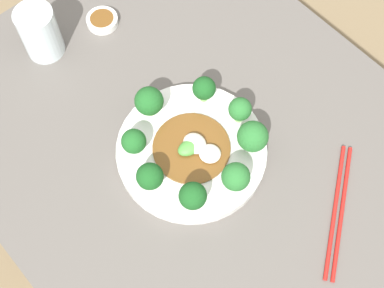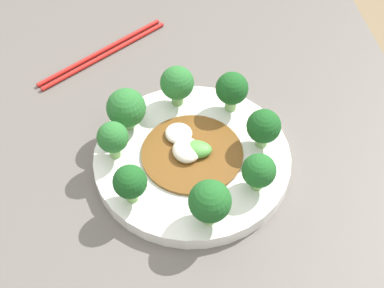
# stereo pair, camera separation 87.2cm
# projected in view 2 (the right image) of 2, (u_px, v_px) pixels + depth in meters

# --- Properties ---
(table) EXTENTS (0.99, 0.75, 0.71)m
(table) POSITION_uv_depth(u_px,v_px,m) (178.00, 282.00, 1.01)
(table) COLOR #5B5651
(table) RESTS_ON ground_plane
(plate) EXTENTS (0.27, 0.27, 0.02)m
(plate) POSITION_uv_depth(u_px,v_px,m) (192.00, 158.00, 0.73)
(plate) COLOR white
(plate) RESTS_ON table
(broccoli_northwest) EXTENTS (0.04, 0.04, 0.06)m
(broccoli_northwest) POSITION_uv_depth(u_px,v_px,m) (130.00, 182.00, 0.65)
(broccoli_northwest) COLOR #7AAD5B
(broccoli_northwest) RESTS_ON plate
(broccoli_southeast) EXTENTS (0.05, 0.05, 0.06)m
(broccoli_southeast) POSITION_uv_depth(u_px,v_px,m) (232.00, 89.00, 0.75)
(broccoli_southeast) COLOR #89B76B
(broccoli_southeast) RESTS_ON plate
(broccoli_east) EXTENTS (0.05, 0.05, 0.06)m
(broccoli_east) POSITION_uv_depth(u_px,v_px,m) (177.00, 84.00, 0.76)
(broccoli_east) COLOR #70A356
(broccoli_east) RESTS_ON plate
(broccoli_southwest) EXTENTS (0.04, 0.04, 0.05)m
(broccoli_southwest) POSITION_uv_depth(u_px,v_px,m) (259.00, 171.00, 0.66)
(broccoli_southwest) COLOR #7AAD5B
(broccoli_southwest) RESTS_ON plate
(broccoli_north) EXTENTS (0.04, 0.04, 0.06)m
(broccoli_north) POSITION_uv_depth(u_px,v_px,m) (113.00, 138.00, 0.69)
(broccoli_north) COLOR #7AAD5B
(broccoli_north) RESTS_ON plate
(broccoli_west) EXTENTS (0.05, 0.05, 0.07)m
(broccoli_west) POSITION_uv_depth(u_px,v_px,m) (210.00, 202.00, 0.63)
(broccoli_west) COLOR #89B76B
(broccoli_west) RESTS_ON plate
(broccoli_northeast) EXTENTS (0.05, 0.05, 0.06)m
(broccoli_northeast) POSITION_uv_depth(u_px,v_px,m) (126.00, 108.00, 0.73)
(broccoli_northeast) COLOR #89B76B
(broccoli_northeast) RESTS_ON plate
(broccoli_south) EXTENTS (0.05, 0.05, 0.06)m
(broccoli_south) POSITION_uv_depth(u_px,v_px,m) (264.00, 127.00, 0.71)
(broccoli_south) COLOR #89B76B
(broccoli_south) RESTS_ON plate
(stirfry_center) EXTENTS (0.14, 0.14, 0.02)m
(stirfry_center) POSITION_uv_depth(u_px,v_px,m) (189.00, 149.00, 0.72)
(stirfry_center) COLOR brown
(stirfry_center) RESTS_ON plate
(chopsticks) EXTENTS (0.15, 0.21, 0.01)m
(chopsticks) POSITION_uv_depth(u_px,v_px,m) (103.00, 53.00, 0.88)
(chopsticks) COLOR red
(chopsticks) RESTS_ON table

